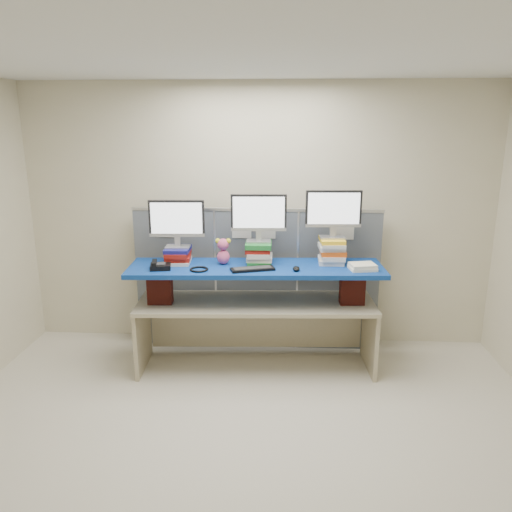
# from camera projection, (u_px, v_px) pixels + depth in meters

# --- Properties ---
(room) EXTENTS (5.00, 4.00, 2.80)m
(room) POSITION_uv_depth(u_px,v_px,m) (241.00, 270.00, 3.43)
(room) COLOR beige
(room) RESTS_ON ground
(cubicle_partition) EXTENTS (2.60, 0.06, 1.53)m
(cubicle_partition) POSITION_uv_depth(u_px,v_px,m) (256.00, 279.00, 5.31)
(cubicle_partition) COLOR #515760
(cubicle_partition) RESTS_ON ground
(desk) EXTENTS (2.32, 0.79, 0.70)m
(desk) POSITION_uv_depth(u_px,v_px,m) (256.00, 315.00, 4.88)
(desk) COLOR tan
(desk) RESTS_ON ground
(brick_pier_left) EXTENTS (0.24, 0.14, 0.32)m
(brick_pier_left) POSITION_uv_depth(u_px,v_px,m) (160.00, 288.00, 4.76)
(brick_pier_left) COLOR maroon
(brick_pier_left) RESTS_ON desk
(brick_pier_right) EXTENTS (0.24, 0.14, 0.32)m
(brick_pier_right) POSITION_uv_depth(u_px,v_px,m) (352.00, 288.00, 4.75)
(brick_pier_right) COLOR maroon
(brick_pier_right) RESTS_ON desk
(blue_board) EXTENTS (2.45, 0.74, 0.04)m
(blue_board) POSITION_uv_depth(u_px,v_px,m) (256.00, 268.00, 4.76)
(blue_board) COLOR navy
(blue_board) RESTS_ON brick_pier_left
(book_stack_left) EXTENTS (0.27, 0.31, 0.15)m
(book_stack_left) POSITION_uv_depth(u_px,v_px,m) (178.00, 255.00, 4.85)
(book_stack_left) COLOR silver
(book_stack_left) RESTS_ON blue_board
(book_stack_center) EXTENTS (0.27, 0.30, 0.21)m
(book_stack_center) POSITION_uv_depth(u_px,v_px,m) (259.00, 252.00, 4.83)
(book_stack_center) COLOR #1F752E
(book_stack_center) RESTS_ON blue_board
(book_stack_right) EXTENTS (0.26, 0.31, 0.25)m
(book_stack_right) POSITION_uv_depth(u_px,v_px,m) (332.00, 251.00, 4.83)
(book_stack_right) COLOR silver
(book_stack_right) RESTS_ON blue_board
(monitor_left) EXTENTS (0.53, 0.16, 0.46)m
(monitor_left) POSITION_uv_depth(u_px,v_px,m) (177.00, 221.00, 4.76)
(monitor_left) COLOR #A8A9AE
(monitor_left) RESTS_ON book_stack_left
(monitor_center) EXTENTS (0.53, 0.16, 0.46)m
(monitor_center) POSITION_uv_depth(u_px,v_px,m) (259.00, 215.00, 4.74)
(monitor_center) COLOR #A8A9AE
(monitor_center) RESTS_ON book_stack_center
(monitor_right) EXTENTS (0.53, 0.16, 0.46)m
(monitor_right) POSITION_uv_depth(u_px,v_px,m) (333.00, 211.00, 4.73)
(monitor_right) COLOR #A8A9AE
(monitor_right) RESTS_ON book_stack_right
(keyboard) EXTENTS (0.43, 0.25, 0.03)m
(keyboard) POSITION_uv_depth(u_px,v_px,m) (253.00, 269.00, 4.61)
(keyboard) COLOR black
(keyboard) RESTS_ON blue_board
(mouse) EXTENTS (0.07, 0.12, 0.04)m
(mouse) POSITION_uv_depth(u_px,v_px,m) (296.00, 269.00, 4.61)
(mouse) COLOR black
(mouse) RESTS_ON blue_board
(desk_phone) EXTENTS (0.22, 0.20, 0.08)m
(desk_phone) POSITION_uv_depth(u_px,v_px,m) (160.00, 266.00, 4.65)
(desk_phone) COLOR black
(desk_phone) RESTS_ON blue_board
(headset) EXTENTS (0.20, 0.20, 0.02)m
(headset) POSITION_uv_depth(u_px,v_px,m) (199.00, 269.00, 4.61)
(headset) COLOR black
(headset) RESTS_ON blue_board
(plush_toy) EXTENTS (0.15, 0.11, 0.25)m
(plush_toy) POSITION_uv_depth(u_px,v_px,m) (223.00, 251.00, 4.78)
(plush_toy) COLOR #D7517F
(plush_toy) RESTS_ON blue_board
(binder_stack) EXTENTS (0.27, 0.24, 0.06)m
(binder_stack) POSITION_uv_depth(u_px,v_px,m) (363.00, 267.00, 4.63)
(binder_stack) COLOR white
(binder_stack) RESTS_ON blue_board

